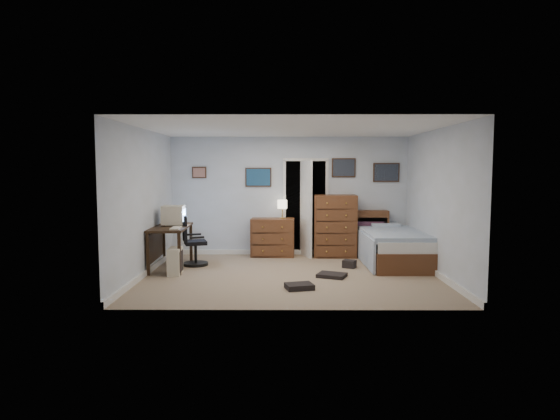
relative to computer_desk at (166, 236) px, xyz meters
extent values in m
cube|color=tan|center=(2.29, -0.60, -0.60)|extent=(5.00, 4.00, 0.02)
cube|color=black|center=(0.09, 0.00, 0.16)|extent=(0.66, 1.36, 0.04)
cube|color=black|center=(-0.15, -0.63, -0.23)|extent=(0.05, 0.05, 0.73)
cube|color=black|center=(0.38, -0.61, -0.23)|extent=(0.05, 0.05, 0.73)
cube|color=black|center=(-0.20, 0.62, -0.23)|extent=(0.05, 0.05, 0.73)
cube|color=black|center=(0.34, 0.64, -0.23)|extent=(0.05, 0.05, 0.73)
cube|color=black|center=(-0.20, -0.01, -0.18)|extent=(0.07, 1.23, 0.51)
cube|color=beige|center=(0.11, 0.15, 0.37)|extent=(0.40, 0.38, 0.35)
cube|color=#8CB2F2|center=(0.31, 0.16, 0.37)|extent=(0.02, 0.29, 0.23)
cube|color=beige|center=(0.11, 0.15, 0.19)|extent=(0.27, 0.27, 0.02)
cube|color=beige|center=(0.27, -0.35, 0.19)|extent=(0.17, 0.42, 0.02)
cube|color=beige|center=(0.29, -0.55, -0.36)|extent=(0.22, 0.44, 0.46)
cube|color=black|center=(0.40, -0.54, -0.36)|extent=(0.02, 0.31, 0.36)
cylinder|color=black|center=(0.51, 0.22, -0.57)|extent=(0.58, 0.58, 0.05)
cylinder|color=black|center=(0.51, 0.22, -0.37)|extent=(0.07, 0.07, 0.36)
cube|color=black|center=(0.51, 0.22, -0.16)|extent=(0.49, 0.49, 0.07)
cube|color=black|center=(0.32, 0.16, 0.12)|extent=(0.16, 0.36, 0.49)
cube|color=black|center=(0.57, 0.02, -0.03)|extent=(0.27, 0.12, 0.04)
cube|color=black|center=(0.44, 0.42, -0.03)|extent=(0.27, 0.12, 0.04)
cube|color=maroon|center=(-0.03, 1.49, -0.22)|extent=(0.15, 0.15, 0.75)
cube|color=#58301B|center=(1.95, 1.17, -0.20)|extent=(0.92, 0.50, 0.79)
cylinder|color=gold|center=(2.15, 1.17, 0.21)|extent=(0.13, 0.13, 0.02)
cylinder|color=gold|center=(2.15, 1.17, 0.33)|extent=(0.03, 0.03, 0.24)
cylinder|color=beige|center=(2.15, 1.17, 0.50)|extent=(0.21, 0.21, 0.18)
cube|color=black|center=(2.64, 1.70, 0.41)|extent=(0.90, 0.60, 2.00)
cube|color=white|center=(2.19, 1.37, 0.41)|extent=(0.06, 0.05, 2.00)
cube|color=white|center=(3.09, 1.37, 0.41)|extent=(0.06, 0.05, 2.00)
cube|color=white|center=(2.64, 1.37, 1.43)|extent=(0.96, 0.05, 0.06)
cube|color=white|center=(2.60, 1.26, 0.41)|extent=(0.31, 0.77, 2.00)
sphere|color=gold|center=(2.91, 1.11, 0.41)|extent=(0.06, 0.06, 0.06)
cube|color=#58301B|center=(3.25, 1.15, 0.05)|extent=(0.89, 0.55, 1.29)
cube|color=#58301B|center=(3.84, 1.27, -0.12)|extent=(1.07, 0.31, 0.96)
cube|color=black|center=(3.84, 1.19, 0.06)|extent=(0.98, 0.15, 0.32)
cube|color=maroon|center=(3.84, 1.19, 0.02)|extent=(0.85, 0.17, 0.23)
cube|color=#58301B|center=(4.29, 0.40, -0.41)|extent=(1.09, 2.16, 0.38)
cube|color=white|center=(4.29, 0.40, -0.12)|extent=(1.05, 2.11, 0.19)
cube|color=#5777A3|center=(4.29, 0.29, 0.00)|extent=(1.15, 1.84, 0.11)
cube|color=#5777A3|center=(3.72, 0.29, -0.29)|extent=(0.06, 1.83, 0.58)
cube|color=#7190B5|center=(4.29, 1.21, 0.04)|extent=(0.59, 0.41, 0.14)
cube|color=#331E11|center=(0.39, 1.38, 1.16)|extent=(0.30, 0.03, 0.24)
cube|color=#9A5654|center=(0.39, 1.36, 1.16)|extent=(0.25, 0.01, 0.19)
cube|color=#331E11|center=(1.64, 1.38, 1.06)|extent=(0.55, 0.03, 0.40)
cube|color=#0A3D4B|center=(1.64, 1.36, 1.06)|extent=(0.50, 0.01, 0.35)
cube|color=#331E11|center=(3.44, 1.38, 1.26)|extent=(0.50, 0.03, 0.40)
cube|color=black|center=(3.44, 1.36, 1.26)|extent=(0.45, 0.01, 0.35)
cube|color=#331E11|center=(4.34, 1.38, 1.16)|extent=(0.55, 0.03, 0.40)
cube|color=black|center=(4.34, 1.36, 1.16)|extent=(0.50, 0.01, 0.35)
cube|color=black|center=(2.41, -1.54, -0.55)|extent=(0.47, 0.40, 0.08)
cube|color=black|center=(2.99, -0.74, -0.56)|extent=(0.56, 0.51, 0.06)
cube|color=black|center=(3.39, 0.01, -0.52)|extent=(0.28, 0.27, 0.14)
camera|label=1|loc=(2.15, -8.52, 1.22)|focal=30.00mm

